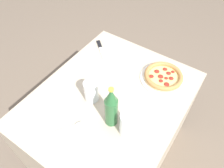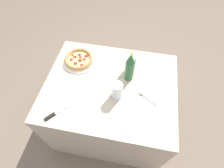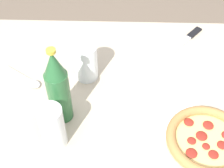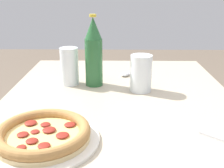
% 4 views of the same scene
% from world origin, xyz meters
% --- Properties ---
extents(pizza_margherita, '(0.28, 0.28, 0.04)m').
position_xyz_m(pizza_margherita, '(0.30, -0.19, 0.73)').
color(pizza_margherita, silver).
rests_on(pizza_margherita, table).
extents(glass_mango_juice, '(0.07, 0.07, 0.15)m').
position_xyz_m(glass_mango_juice, '(-0.13, -0.19, 0.78)').
color(glass_mango_juice, white).
rests_on(glass_mango_juice, table).
extents(glass_water, '(0.08, 0.08, 0.13)m').
position_xyz_m(glass_water, '(-0.06, 0.08, 0.77)').
color(glass_water, white).
rests_on(glass_water, table).
extents(beer_bottle, '(0.07, 0.07, 0.27)m').
position_xyz_m(beer_bottle, '(-0.13, -0.10, 0.84)').
color(beer_bottle, '#286033').
rests_on(beer_bottle, table).
extents(spoon, '(0.16, 0.11, 0.02)m').
position_xyz_m(spoon, '(-0.27, 0.05, 0.72)').
color(spoon, silver).
rests_on(spoon, table).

